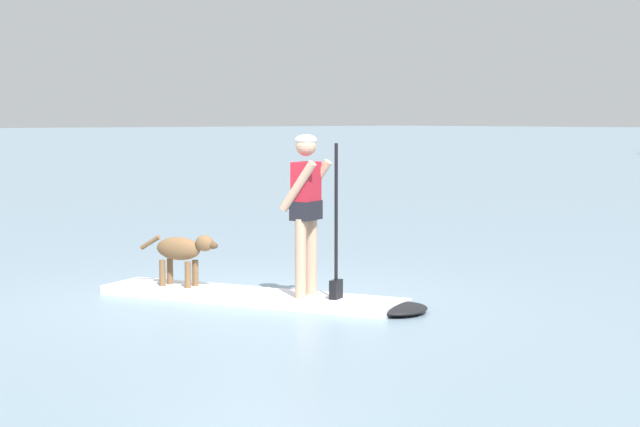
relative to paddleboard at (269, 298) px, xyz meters
The scene contains 4 objects.
ground_plane 0.24m from the paddleboard, 156.13° to the right, with size 400.00×400.00×0.00m, color gray.
paddleboard is the anchor object (origin of this frame).
person_paddler 1.14m from the paddleboard, 23.87° to the left, with size 0.68×0.60×1.72m.
dog 1.20m from the paddleboard, 156.13° to the right, with size 0.97×0.49×0.59m.
Camera 1 is at (9.16, -6.81, 1.99)m, focal length 59.24 mm.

